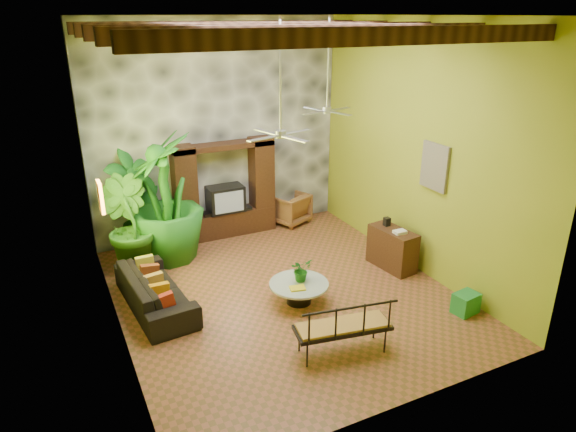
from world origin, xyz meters
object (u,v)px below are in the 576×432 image
sofa (155,290)px  tall_plant_c (165,198)px  wicker_armchair (290,208)px  ceiling_fan_back (327,100)px  ceiling_fan_front (281,122)px  coffee_table (299,290)px  tall_plant_a (136,202)px  entertainment_center (225,197)px  iron_bench (345,325)px  tall_plant_b (127,226)px  green_bin (466,303)px  side_console (392,249)px

sofa → tall_plant_c: bearing=-26.0°
wicker_armchair → ceiling_fan_back: bearing=64.5°
ceiling_fan_front → coffee_table: bearing=-11.1°
wicker_armchair → tall_plant_c: size_ratio=0.31×
tall_plant_c → coffee_table: size_ratio=2.54×
ceiling_fan_back → tall_plant_a: 4.67m
entertainment_center → tall_plant_a: size_ratio=1.01×
entertainment_center → ceiling_fan_front: size_ratio=1.29×
ceiling_fan_front → wicker_armchair: (1.91, 3.52, -3.01)m
ceiling_fan_back → iron_bench: (-1.55, -3.39, -2.86)m
tall_plant_a → iron_bench: tall_plant_a is taller
ceiling_fan_front → tall_plant_b: (-2.24, 2.60, -2.39)m
entertainment_center → ceiling_fan_front: ceiling_fan_front is taller
ceiling_fan_back → wicker_armchair: ceiling_fan_back is taller
tall_plant_b → green_bin: 6.72m
tall_plant_b → green_bin: (5.09, -4.30, -0.82)m
tall_plant_a → tall_plant_c: (0.51, -0.63, 0.21)m
entertainment_center → tall_plant_a: (-2.07, -0.08, 0.22)m
entertainment_center → tall_plant_c: size_ratio=0.86×
entertainment_center → wicker_armchair: entertainment_center is taller
tall_plant_a → iron_bench: bearing=-68.0°
tall_plant_a → tall_plant_c: bearing=-51.0°
entertainment_center → green_bin: 5.92m
ceiling_fan_front → sofa: bearing=155.8°
iron_bench → entertainment_center: bearing=100.6°
coffee_table → side_console: size_ratio=1.03×
sofa → tall_plant_b: bearing=0.1°
side_console → green_bin: side_console is taller
tall_plant_c → green_bin: 6.30m
coffee_table → green_bin: bearing=-33.0°
entertainment_center → tall_plant_b: (-2.44, -0.94, 0.05)m
entertainment_center → ceiling_fan_front: 4.30m
ceiling_fan_front → tall_plant_c: ceiling_fan_front is taller
wicker_armchair → tall_plant_a: (-3.78, -0.07, 0.79)m
ceiling_fan_front → iron_bench: (0.25, -1.79, -2.86)m
wicker_armchair → ceiling_fan_front: bearing=39.2°
ceiling_fan_back → tall_plant_c: (-3.17, 1.22, -2.00)m
tall_plant_c → side_console: size_ratio=2.61×
iron_bench → green_bin: 2.63m
coffee_table → ceiling_fan_back: bearing=48.4°
wicker_armchair → side_console: bearing=82.3°
iron_bench → side_console: 3.28m
wicker_armchair → side_console: size_ratio=0.80×
sofa → side_console: side_console is taller
tall_plant_b → ceiling_fan_front: bearing=-49.3°
entertainment_center → tall_plant_a: 2.09m
green_bin → tall_plant_b: bearing=139.8°
ceiling_fan_back → wicker_armchair: bearing=86.8°
wicker_armchair → iron_bench: 5.57m
tall_plant_a → tall_plant_b: tall_plant_a is taller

